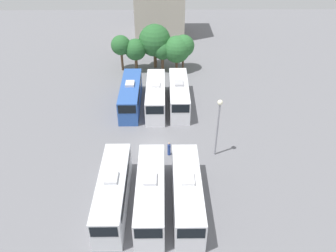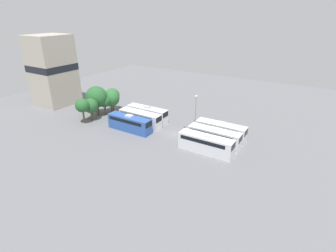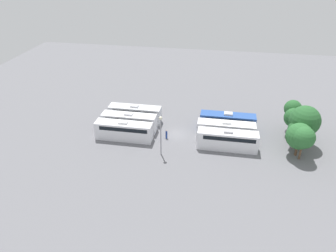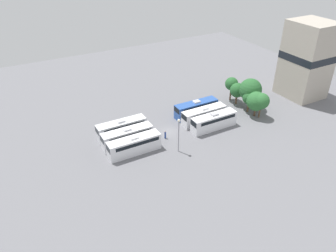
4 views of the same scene
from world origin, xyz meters
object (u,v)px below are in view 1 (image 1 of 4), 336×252
(tree_5, at_px, (183,46))
(tree_1, at_px, (135,50))
(bus_5, at_px, (179,94))
(worker_person, at_px, (169,149))
(bus_1, at_px, (151,192))
(tree_0, at_px, (121,45))
(tree_3, at_px, (162,50))
(bus_3, at_px, (131,94))
(tree_4, at_px, (177,49))
(bus_0, at_px, (113,190))
(tree_2, at_px, (155,40))
(light_pole, at_px, (218,118))
(bus_4, at_px, (156,95))
(bus_2, at_px, (187,191))

(tree_5, bearing_deg, tree_1, -178.17)
(bus_5, xyz_separation_m, worker_person, (-1.56, -11.24, -1.04))
(bus_1, distance_m, tree_0, 31.46)
(tree_3, bearing_deg, tree_5, 6.43)
(tree_3, bearing_deg, bus_1, -92.01)
(bus_3, distance_m, tree_3, 12.77)
(tree_4, bearing_deg, tree_5, 20.16)
(bus_0, distance_m, tree_3, 30.82)
(tree_2, bearing_deg, light_pole, -72.92)
(bus_3, height_order, tree_2, tree_2)
(worker_person, distance_m, tree_4, 23.19)
(bus_1, relative_size, tree_0, 1.72)
(bus_5, height_order, tree_1, tree_1)
(bus_1, relative_size, bus_3, 1.00)
(bus_0, relative_size, bus_3, 1.00)
(bus_4, height_order, tree_5, tree_5)
(bus_5, distance_m, tree_2, 13.83)
(tree_3, bearing_deg, tree_0, 178.48)
(bus_1, bearing_deg, bus_5, 79.75)
(bus_1, distance_m, tree_4, 30.86)
(bus_4, height_order, tree_1, tree_1)
(tree_2, bearing_deg, bus_0, -96.07)
(tree_0, relative_size, tree_3, 1.16)
(bus_3, height_order, tree_3, tree_3)
(bus_1, relative_size, light_pole, 1.45)
(light_pole, xyz_separation_m, tree_3, (-6.15, 22.94, -1.39))
(bus_2, bearing_deg, tree_2, 96.54)
(worker_person, height_order, tree_1, tree_1)
(tree_2, bearing_deg, bus_4, -88.53)
(bus_0, distance_m, bus_1, 3.59)
(bus_1, xyz_separation_m, bus_4, (0.12, 18.56, 0.00))
(bus_4, height_order, tree_4, tree_4)
(bus_2, bearing_deg, bus_1, 179.44)
(bus_3, bearing_deg, tree_2, 76.27)
(light_pole, bearing_deg, bus_0, -145.32)
(bus_4, bearing_deg, tree_1, 106.44)
(bus_2, relative_size, worker_person, 6.04)
(bus_4, distance_m, light_pole, 13.38)
(bus_0, relative_size, tree_3, 2.01)
(bus_0, distance_m, tree_1, 30.61)
(tree_1, distance_m, tree_2, 3.65)
(worker_person, xyz_separation_m, tree_4, (1.64, 22.94, 2.97))
(tree_0, xyz_separation_m, tree_1, (2.41, -0.04, -0.76))
(bus_4, distance_m, tree_5, 13.44)
(worker_person, bearing_deg, tree_3, 91.94)
(bus_3, relative_size, light_pole, 1.45)
(bus_0, height_order, tree_5, tree_5)
(bus_0, bearing_deg, tree_0, 94.28)
(bus_1, relative_size, bus_4, 1.00)
(bus_2, distance_m, tree_3, 30.78)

